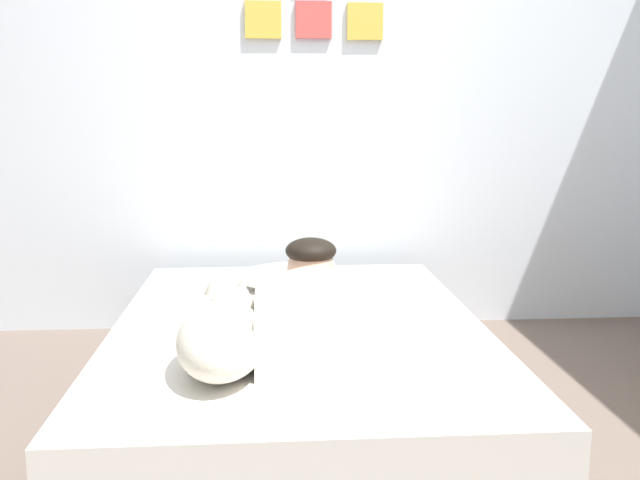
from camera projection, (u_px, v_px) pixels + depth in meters
back_wall at (313, 83)px, 3.56m from camera, size 3.87×0.12×2.50m
bed at (299, 369)px, 2.60m from camera, size 1.37×1.95×0.35m
pillow at (295, 276)px, 3.05m from camera, size 0.52×0.32×0.11m
person_lying at (317, 303)px, 2.43m from camera, size 0.43×0.92×0.27m
dog at (223, 335)px, 2.09m from camera, size 0.26×0.57×0.21m
coffee_cup at (334, 289)px, 2.90m from camera, size 0.12×0.09×0.07m
cell_phone at (360, 310)px, 2.72m from camera, size 0.07×0.14×0.01m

